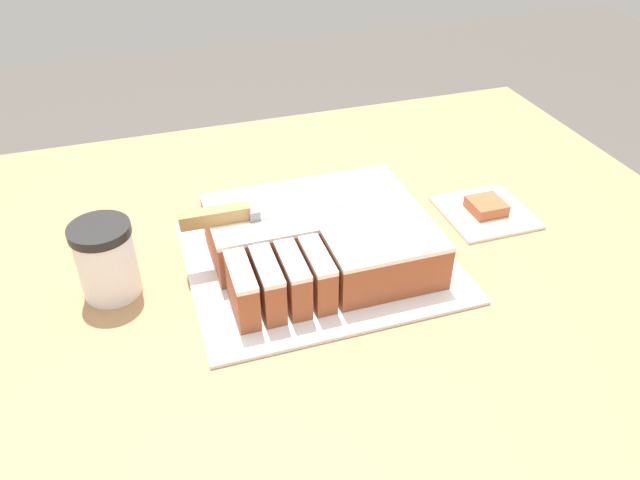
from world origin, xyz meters
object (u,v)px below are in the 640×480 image
at_px(brownie, 486,206).
at_px(cake, 322,238).
at_px(cake_board, 320,261).
at_px(coffee_cup, 106,260).
at_px(knife, 239,214).

bearing_deg(brownie, cake, -172.87).
distance_m(cake_board, coffee_cup, 0.31).
bearing_deg(cake_board, cake, 38.80).
xyz_separation_m(knife, brownie, (0.42, 0.00, -0.07)).
height_order(cake_board, brownie, brownie).
bearing_deg(cake_board, knife, 160.72).
relative_size(cake_board, cake, 1.27).
distance_m(cake, coffee_cup, 0.31).
height_order(knife, coffee_cup, coffee_cup).
bearing_deg(brownie, knife, -179.61).
height_order(cake_board, coffee_cup, coffee_cup).
xyz_separation_m(cake_board, coffee_cup, (-0.30, 0.03, 0.05)).
bearing_deg(coffee_cup, brownie, 1.28).
xyz_separation_m(knife, coffee_cup, (-0.19, -0.01, -0.03)).
bearing_deg(knife, cake_board, -18.51).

